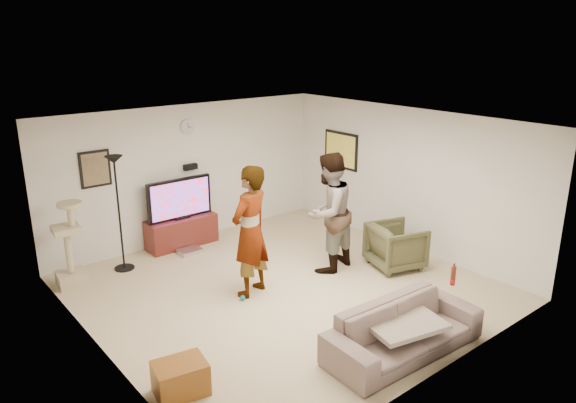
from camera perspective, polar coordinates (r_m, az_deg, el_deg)
floor at (r=8.22m, az=-0.47°, el=-9.26°), size 5.50×5.50×0.02m
ceiling at (r=7.44m, az=-0.52°, el=8.36°), size 5.50×5.50×0.02m
wall_back at (r=9.95m, az=-10.47°, el=2.99°), size 5.50×0.04×2.50m
wall_front at (r=5.99m, az=16.34°, el=-7.30°), size 5.50×0.04×2.50m
wall_left at (r=6.49m, az=-19.88°, el=-5.69°), size 0.04×5.50×2.50m
wall_right at (r=9.63m, az=12.39°, el=2.39°), size 0.04×5.50×2.50m
wall_clock at (r=9.75m, az=-10.66°, el=7.80°), size 0.26×0.04×0.26m
wall_speaker at (r=9.86m, az=-10.35°, el=3.66°), size 0.25×0.10×0.10m
picture_back at (r=9.18m, az=-19.84°, el=3.28°), size 0.42×0.03×0.52m
picture_right at (r=10.59m, az=5.64°, el=5.46°), size 0.03×0.78×0.62m
tv_stand at (r=9.87m, az=-11.25°, el=-3.16°), size 1.27×0.45×0.53m
console_box at (r=9.60m, az=-10.42°, el=-5.20°), size 0.40×0.30×0.07m
tv at (r=9.67m, az=-11.47°, el=0.31°), size 1.21×0.08×0.72m
tv_screen at (r=9.64m, az=-11.34°, el=0.25°), size 1.12×0.01×0.63m
floor_lamp at (r=8.91m, az=-17.53°, el=-1.30°), size 0.32×0.32×1.89m
cat_tree at (r=8.71m, az=-22.40°, el=-4.22°), size 0.47×0.47×1.33m
person_left at (r=7.71m, az=-4.04°, el=-3.20°), size 0.82×0.66×1.95m
person_right at (r=8.52m, az=4.33°, el=-1.19°), size 1.07×0.91×1.94m
sofa at (r=6.74m, az=12.23°, el=-13.18°), size 2.08×0.90×0.60m
throw_blanket at (r=6.67m, az=12.15°, el=-12.49°), size 1.03×0.88×0.06m
beer_bottle at (r=7.23m, az=17.18°, el=-7.58°), size 0.06×0.06×0.25m
armchair at (r=8.95m, az=11.42°, el=-4.66°), size 1.00×0.99×0.73m
side_table at (r=6.11m, az=-11.38°, el=-17.95°), size 0.61×0.50×0.36m
toy_ball at (r=7.88m, az=-4.85°, el=-10.19°), size 0.08×0.08×0.08m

